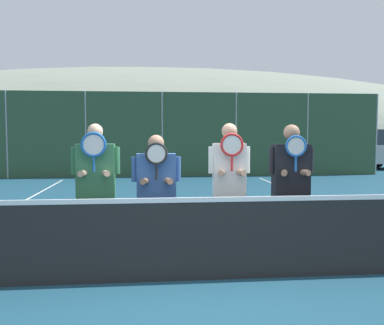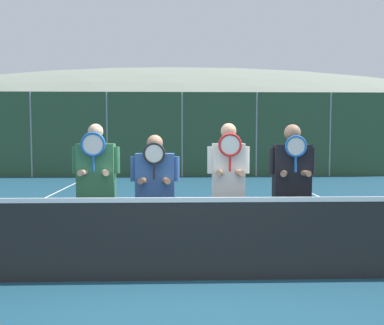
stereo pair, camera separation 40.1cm
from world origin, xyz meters
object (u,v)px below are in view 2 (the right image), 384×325
Objects in this scene: player_center_left at (155,188)px; car_left_of_center at (167,150)px; player_center_right at (228,183)px; player_rightmost at (292,182)px; car_center at (274,151)px; car_right_of_center at (383,150)px; player_leftmost at (96,182)px; car_far_left at (56,151)px.

car_left_of_center reaches higher than player_center_left.
player_center_right is at bearing -85.01° from car_left_of_center.
player_rightmost is at bearing -81.58° from car_left_of_center.
car_left_of_center reaches higher than car_center.
player_center_left is at bearing -179.93° from player_center_right.
player_center_left is 0.36× the size of car_right_of_center.
car_center is (4.65, 14.04, -0.11)m from player_center_left.
player_center_right is (1.72, -0.11, -0.01)m from player_leftmost.
car_right_of_center reaches higher than player_rightmost.
player_center_right is 0.41× the size of car_far_left.
car_far_left is 1.03× the size of car_left_of_center.
player_leftmost is at bearing 176.48° from player_center_right.
car_right_of_center reaches higher than player_center_right.
player_leftmost is 1.00× the size of player_rightmost.
car_center is 0.91× the size of car_right_of_center.
player_center_left is 0.93× the size of player_rightmost.
player_center_right is at bearing -104.78° from car_center.
car_left_of_center is (5.02, -0.37, 0.04)m from car_far_left.
player_leftmost is at bearing -111.27° from car_center.
player_rightmost is 14.34m from car_center.
car_right_of_center is (5.04, -0.16, 0.04)m from car_center.
player_leftmost is 1.00× the size of player_center_right.
car_right_of_center reaches higher than player_leftmost.
car_left_of_center is (0.53, 13.51, -0.14)m from player_leftmost.
player_rightmost is at bearing -119.69° from car_right_of_center.
player_leftmost is at bearing -127.22° from car_right_of_center.
player_leftmost is 2.55m from player_rightmost.
car_right_of_center reaches higher than car_center.
player_leftmost is 1.72m from player_center_right.
car_left_of_center reaches higher than car_far_left.
car_center is at bearing 5.01° from car_left_of_center.
player_rightmost is 0.43× the size of car_center.
player_center_right is 0.43× the size of car_center.
player_center_right is at bearing 179.98° from player_rightmost.
player_rightmost is 0.39× the size of car_right_of_center.
car_right_of_center is (9.69, 13.88, -0.06)m from player_center_left.
car_far_left is at bearing 179.59° from car_right_of_center.
player_leftmost reaches higher than player_rightmost.
car_far_left is (-7.04, 13.99, -0.17)m from player_rightmost.
car_left_of_center is 4.91m from car_center.
player_rightmost is 0.42× the size of car_left_of_center.
car_right_of_center is (8.74, 13.88, -0.13)m from player_center_right.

